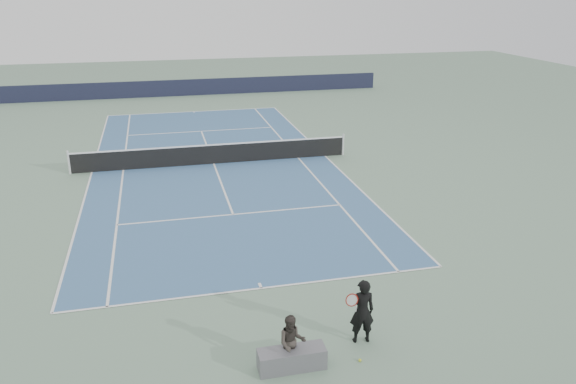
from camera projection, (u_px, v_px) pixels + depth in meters
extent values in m
plane|color=slate|center=(214.00, 164.00, 26.43)|extent=(80.00, 80.00, 0.00)
cube|color=#3B618C|center=(214.00, 164.00, 26.43)|extent=(10.97, 23.77, 0.01)
cylinder|color=silver|center=(69.00, 162.00, 24.85)|extent=(0.10, 0.10, 1.07)
cylinder|color=silver|center=(343.00, 145.00, 27.64)|extent=(0.10, 0.10, 1.07)
cube|color=black|center=(213.00, 155.00, 26.27)|extent=(12.80, 0.03, 0.90)
cube|color=white|center=(213.00, 145.00, 26.11)|extent=(12.80, 0.04, 0.06)
cube|color=black|center=(187.00, 88.00, 42.54)|extent=(30.00, 0.25, 1.20)
imported|color=black|center=(362.00, 311.00, 13.03)|extent=(0.65, 0.49, 1.63)
torus|color=maroon|center=(352.00, 300.00, 12.80)|extent=(0.34, 0.18, 0.36)
cylinder|color=white|center=(352.00, 300.00, 12.80)|extent=(0.29, 0.14, 0.32)
cylinder|color=white|center=(356.00, 309.00, 12.94)|extent=(0.08, 0.13, 0.27)
sphere|color=#CED52B|center=(360.00, 360.00, 12.57)|extent=(0.07, 0.07, 0.07)
cube|color=#5E5D63|center=(292.00, 359.00, 12.29)|extent=(1.55, 0.69, 0.48)
imported|color=#3A332E|center=(292.00, 342.00, 12.14)|extent=(0.68, 0.57, 1.28)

